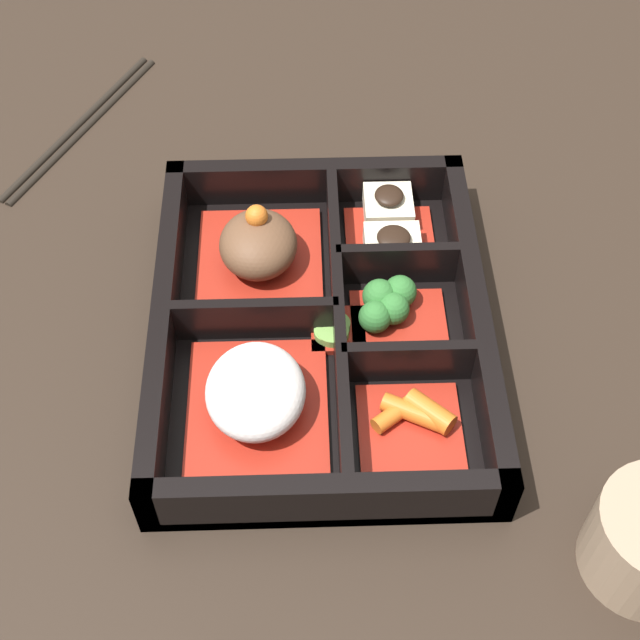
% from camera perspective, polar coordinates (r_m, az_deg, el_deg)
% --- Properties ---
extents(ground_plane, '(3.00, 3.00, 0.00)m').
position_cam_1_polar(ground_plane, '(0.67, 0.00, -1.33)').
color(ground_plane, black).
extents(bento_base, '(0.30, 0.24, 0.01)m').
position_cam_1_polar(bento_base, '(0.66, 0.00, -1.07)').
color(bento_base, black).
rests_on(bento_base, ground_plane).
extents(bento_rim, '(0.30, 0.24, 0.05)m').
position_cam_1_polar(bento_rim, '(0.65, 0.33, -0.06)').
color(bento_rim, black).
rests_on(bento_rim, ground_plane).
extents(bowl_rice, '(0.11, 0.10, 0.04)m').
position_cam_1_polar(bowl_rice, '(0.60, -4.12, -4.81)').
color(bowl_rice, maroon).
rests_on(bowl_rice, bento_base).
extents(bowl_stew, '(0.11, 0.10, 0.06)m').
position_cam_1_polar(bowl_stew, '(0.69, -3.95, 4.57)').
color(bowl_stew, maroon).
rests_on(bowl_stew, bento_base).
extents(bowl_carrots, '(0.07, 0.07, 0.02)m').
position_cam_1_polar(bowl_carrots, '(0.61, 5.95, -6.55)').
color(bowl_carrots, maroon).
rests_on(bowl_carrots, bento_base).
extents(bowl_greens, '(0.07, 0.07, 0.03)m').
position_cam_1_polar(bowl_greens, '(0.66, 4.47, 0.76)').
color(bowl_greens, maroon).
rests_on(bowl_greens, bento_base).
extents(bowl_tofu, '(0.09, 0.07, 0.03)m').
position_cam_1_polar(bowl_tofu, '(0.71, 4.53, 5.74)').
color(bowl_tofu, maroon).
rests_on(bowl_tofu, bento_base).
extents(bowl_pickles, '(0.04, 0.04, 0.01)m').
position_cam_1_polar(bowl_pickles, '(0.65, 0.97, -0.67)').
color(bowl_pickles, maroon).
rests_on(bowl_pickles, bento_base).
extents(chopsticks, '(0.20, 0.12, 0.01)m').
position_cam_1_polar(chopsticks, '(0.86, -15.07, 11.99)').
color(chopsticks, black).
rests_on(chopsticks, ground_plane).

